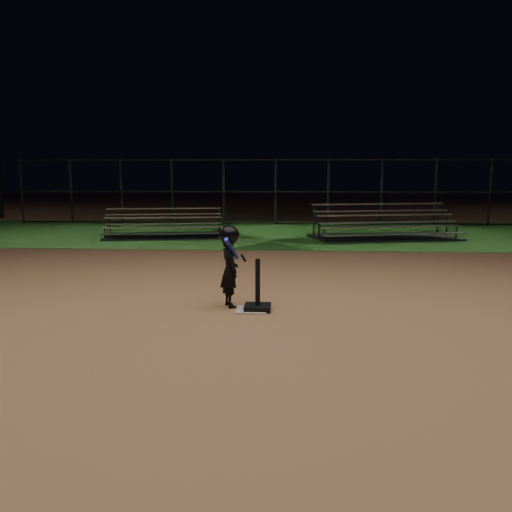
{
  "coord_description": "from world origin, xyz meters",
  "views": [
    {
      "loc": [
        0.53,
        -7.56,
        2.0
      ],
      "look_at": [
        0.0,
        1.0,
        0.65
      ],
      "focal_mm": 37.55,
      "sensor_mm": 36.0,
      "label": 1
    }
  ],
  "objects_px": {
    "batting_tee": "(258,300)",
    "child_batter": "(230,264)",
    "bleacher_right": "(384,232)",
    "bleacher_left": "(164,231)",
    "home_plate": "(252,310)"
  },
  "relations": [
    {
      "from": "batting_tee",
      "to": "child_batter",
      "type": "bearing_deg",
      "value": 154.18
    },
    {
      "from": "child_batter",
      "to": "bleacher_right",
      "type": "xyz_separation_m",
      "value": [
        3.75,
        8.49,
        -0.44
      ]
    },
    {
      "from": "child_batter",
      "to": "bleacher_left",
      "type": "xyz_separation_m",
      "value": [
        -2.99,
        8.46,
        -0.47
      ]
    },
    {
      "from": "batting_tee",
      "to": "bleacher_right",
      "type": "xyz_separation_m",
      "value": [
        3.32,
        8.7,
        0.06
      ]
    },
    {
      "from": "batting_tee",
      "to": "child_batter",
      "type": "xyz_separation_m",
      "value": [
        -0.43,
        0.21,
        0.49
      ]
    },
    {
      "from": "batting_tee",
      "to": "child_batter",
      "type": "height_order",
      "value": "child_batter"
    },
    {
      "from": "home_plate",
      "to": "bleacher_right",
      "type": "distance_m",
      "value": 9.36
    },
    {
      "from": "bleacher_left",
      "to": "bleacher_right",
      "type": "xyz_separation_m",
      "value": [
        6.74,
        0.03,
        0.03
      ]
    },
    {
      "from": "home_plate",
      "to": "bleacher_right",
      "type": "bearing_deg",
      "value": 68.63
    },
    {
      "from": "child_batter",
      "to": "batting_tee",
      "type": "bearing_deg",
      "value": -139.67
    },
    {
      "from": "home_plate",
      "to": "child_batter",
      "type": "xyz_separation_m",
      "value": [
        -0.34,
        0.22,
        0.64
      ]
    },
    {
      "from": "home_plate",
      "to": "bleacher_left",
      "type": "bearing_deg",
      "value": 111.0
    },
    {
      "from": "bleacher_right",
      "to": "bleacher_left",
      "type": "bearing_deg",
      "value": 167.65
    },
    {
      "from": "batting_tee",
      "to": "bleacher_left",
      "type": "bearing_deg",
      "value": 111.52
    },
    {
      "from": "child_batter",
      "to": "bleacher_right",
      "type": "height_order",
      "value": "child_batter"
    }
  ]
}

